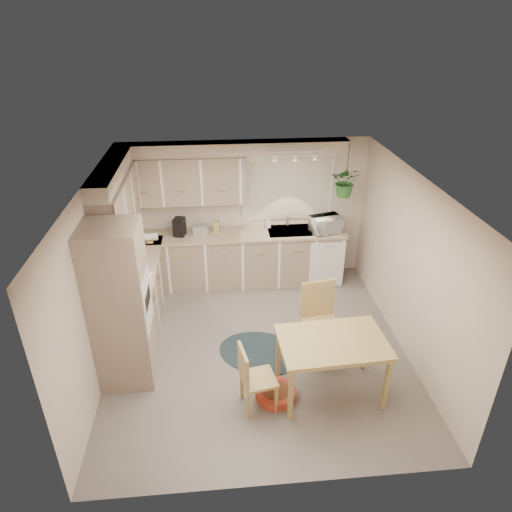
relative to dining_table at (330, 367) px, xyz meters
name	(u,v)px	position (x,y,z in m)	size (l,w,h in m)	color
floor	(258,348)	(-0.78, 0.90, -0.39)	(4.20, 4.20, 0.00)	slate
ceiling	(258,183)	(-0.78, 0.90, 2.01)	(4.20, 4.20, 0.00)	white
wall_back	(246,211)	(-0.78, 3.00, 0.81)	(4.00, 0.04, 2.40)	beige
wall_front	(282,395)	(-0.78, -1.20, 0.81)	(4.00, 0.04, 2.40)	beige
wall_left	(97,281)	(-2.78, 0.90, 0.81)	(0.04, 4.20, 2.40)	beige
wall_right	(410,266)	(1.22, 0.90, 0.81)	(0.04, 4.20, 2.40)	beige
base_cab_left	(138,293)	(-2.48, 1.78, 0.06)	(0.60, 1.85, 0.90)	gray
base_cab_back	(236,259)	(-0.98, 2.70, 0.06)	(3.60, 0.60, 0.90)	gray
counter_left	(135,265)	(-2.47, 1.78, 0.53)	(0.64, 1.89, 0.04)	tan
counter_back	(235,234)	(-0.98, 2.69, 0.53)	(3.64, 0.64, 0.04)	tan
oven_stack	(120,307)	(-2.46, 0.53, 0.66)	(0.65, 0.65, 2.10)	gray
wall_oven_face	(148,306)	(-2.14, 0.53, 0.66)	(0.02, 0.56, 0.58)	silver
upper_cab_left	(118,204)	(-2.61, 1.90, 1.43)	(0.35, 2.00, 0.75)	gray
upper_cab_back	(182,180)	(-1.78, 2.83, 1.43)	(2.00, 0.35, 0.75)	gray
soffit_left	(111,170)	(-2.63, 1.90, 1.91)	(0.30, 2.00, 0.20)	beige
soffit_back	(233,148)	(-0.98, 2.85, 1.91)	(3.60, 0.30, 0.20)	beige
cooktop	(130,285)	(-2.46, 1.20, 0.55)	(0.52, 0.58, 0.02)	silver
range_hood	(124,255)	(-2.48, 1.20, 1.01)	(0.40, 0.60, 0.14)	silver
window_blinds	(288,187)	(-0.08, 2.97, 1.21)	(1.40, 0.02, 1.00)	silver
window_frame	(288,187)	(-0.08, 2.98, 1.21)	(1.50, 0.02, 1.10)	silver
sink	(289,233)	(-0.08, 2.70, 0.51)	(0.70, 0.48, 0.10)	#A1A3A8
dishwasher_front	(327,265)	(0.52, 2.39, 0.03)	(0.58, 0.01, 0.83)	silver
track_light_bar	(295,152)	(-0.08, 2.45, 1.94)	(0.80, 0.04, 0.04)	silver
wall_clock	(255,153)	(-0.63, 2.97, 1.79)	(0.30, 0.30, 0.03)	gold
dining_table	(330,367)	(0.00, 0.00, 0.00)	(1.24, 0.83, 0.78)	tan
chair_left	(259,377)	(-0.88, -0.13, 0.03)	(0.40, 0.40, 0.85)	tan
chair_back	(322,324)	(0.05, 0.68, 0.13)	(0.49, 0.49, 1.04)	tan
braided_rug	(261,352)	(-0.75, 0.80, -0.39)	(1.18, 0.89, 0.01)	black
pet_bed	(276,393)	(-0.66, -0.04, -0.33)	(0.49, 0.49, 0.11)	#BA3B25
microwave	(326,223)	(0.50, 2.60, 0.71)	(0.49, 0.27, 0.33)	silver
soap_bottle	(268,226)	(-0.42, 2.85, 0.59)	(0.08, 0.18, 0.08)	silver
hanging_plant	(346,185)	(0.77, 2.60, 1.35)	(0.44, 0.49, 0.38)	#276227
coffee_maker	(179,227)	(-1.88, 2.70, 0.70)	(0.17, 0.20, 0.29)	black
toaster	(200,230)	(-1.55, 2.72, 0.62)	(0.25, 0.14, 0.15)	#A1A3A8
knife_block	(217,227)	(-1.28, 2.75, 0.65)	(0.09, 0.09, 0.20)	tan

